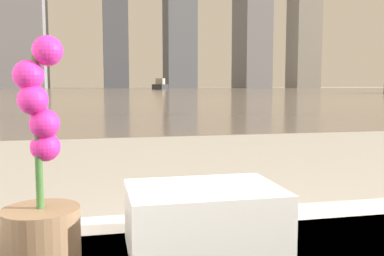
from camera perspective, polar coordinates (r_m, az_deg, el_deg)
The scene contains 5 objects.
potted_orchid at distance 0.76m, azimuth -19.49°, elevation -9.34°, with size 0.13×0.13×0.39m.
towel_stack at distance 0.82m, azimuth 1.59°, elevation -11.95°, with size 0.28×0.20×0.12m.
harbor_water at distance 61.90m, azimuth -12.05°, elevation 4.85°, with size 180.00×110.00×0.01m.
harbor_boat_4 at distance 82.57m, azimuth -4.24°, elevation 5.67°, with size 3.85×5.87×2.09m.
skyline_tower_4 at distance 127.28m, azimuth 8.00°, elevation 15.03°, with size 7.55×13.67×42.93m.
Camera 1 is at (-0.37, 0.11, 0.85)m, focal length 40.00 mm.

